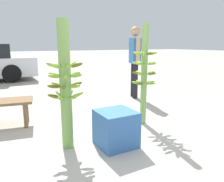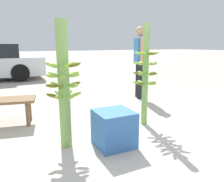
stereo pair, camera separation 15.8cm
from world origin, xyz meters
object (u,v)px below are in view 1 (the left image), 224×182
object	(u,v)px
banana_stalk_left	(65,85)
produce_crate	(116,128)
banana_stalk_center	(144,73)
vendor_person	(135,56)

from	to	relation	value
banana_stalk_left	produce_crate	world-z (taller)	banana_stalk_left
banana_stalk_center	produce_crate	world-z (taller)	banana_stalk_center
vendor_person	produce_crate	bearing A→B (deg)	-20.02
banana_stalk_left	vendor_person	distance (m)	2.86
vendor_person	produce_crate	world-z (taller)	vendor_person
banana_stalk_center	banana_stalk_left	bearing A→B (deg)	-170.73
banana_stalk_center	vendor_person	world-z (taller)	vendor_person
banana_stalk_left	produce_crate	bearing A→B (deg)	-25.10
banana_stalk_left	vendor_person	xyz separation A→B (m)	(2.24, 1.77, 0.20)
banana_stalk_left	produce_crate	distance (m)	0.83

